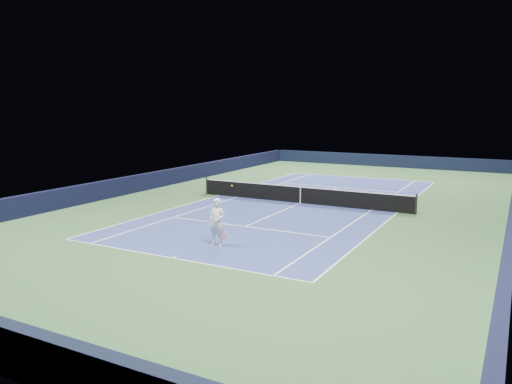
% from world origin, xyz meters
% --- Properties ---
extents(ground, '(40.00, 40.00, 0.00)m').
position_xyz_m(ground, '(0.00, 0.00, 0.00)').
color(ground, '#325930').
rests_on(ground, ground).
extents(wall_far, '(22.00, 0.35, 1.10)m').
position_xyz_m(wall_far, '(0.00, 19.82, 0.55)').
color(wall_far, black).
rests_on(wall_far, ground).
extents(wall_left, '(0.35, 40.00, 1.10)m').
position_xyz_m(wall_left, '(-10.82, 0.00, 0.55)').
color(wall_left, black).
rests_on(wall_left, ground).
extents(court_surface, '(10.97, 23.77, 0.01)m').
position_xyz_m(court_surface, '(0.00, 0.00, 0.00)').
color(court_surface, navy).
rests_on(court_surface, ground).
extents(baseline_far, '(10.97, 0.08, 0.00)m').
position_xyz_m(baseline_far, '(0.00, 11.88, 0.01)').
color(baseline_far, white).
rests_on(baseline_far, ground).
extents(baseline_near, '(10.97, 0.08, 0.00)m').
position_xyz_m(baseline_near, '(0.00, -11.88, 0.01)').
color(baseline_near, white).
rests_on(baseline_near, ground).
extents(sideline_doubles_right, '(0.08, 23.77, 0.00)m').
position_xyz_m(sideline_doubles_right, '(5.49, 0.00, 0.01)').
color(sideline_doubles_right, white).
rests_on(sideline_doubles_right, ground).
extents(sideline_doubles_left, '(0.08, 23.77, 0.00)m').
position_xyz_m(sideline_doubles_left, '(-5.49, 0.00, 0.01)').
color(sideline_doubles_left, white).
rests_on(sideline_doubles_left, ground).
extents(sideline_singles_right, '(0.08, 23.77, 0.00)m').
position_xyz_m(sideline_singles_right, '(4.12, 0.00, 0.01)').
color(sideline_singles_right, white).
rests_on(sideline_singles_right, ground).
extents(sideline_singles_left, '(0.08, 23.77, 0.00)m').
position_xyz_m(sideline_singles_left, '(-4.12, 0.00, 0.01)').
color(sideline_singles_left, white).
rests_on(sideline_singles_left, ground).
extents(service_line_far, '(8.23, 0.08, 0.00)m').
position_xyz_m(service_line_far, '(0.00, 6.40, 0.01)').
color(service_line_far, white).
rests_on(service_line_far, ground).
extents(service_line_near, '(8.23, 0.08, 0.00)m').
position_xyz_m(service_line_near, '(0.00, -6.40, 0.01)').
color(service_line_near, white).
rests_on(service_line_near, ground).
extents(center_service_line, '(0.08, 12.80, 0.00)m').
position_xyz_m(center_service_line, '(0.00, 0.00, 0.01)').
color(center_service_line, white).
rests_on(center_service_line, ground).
extents(center_mark_far, '(0.08, 0.30, 0.00)m').
position_xyz_m(center_mark_far, '(0.00, 11.73, 0.01)').
color(center_mark_far, white).
rests_on(center_mark_far, ground).
extents(center_mark_near, '(0.08, 0.30, 0.00)m').
position_xyz_m(center_mark_near, '(0.00, -11.73, 0.01)').
color(center_mark_near, white).
rests_on(center_mark_near, ground).
extents(tennis_net, '(12.90, 0.10, 1.07)m').
position_xyz_m(tennis_net, '(0.00, 0.00, 0.50)').
color(tennis_net, black).
rests_on(tennis_net, ground).
extents(sponsor_cube, '(0.59, 0.50, 0.85)m').
position_xyz_m(sponsor_cube, '(-6.40, 0.55, 0.43)').
color(sponsor_cube, blue).
rests_on(sponsor_cube, ground).
extents(tennis_player, '(0.85, 1.29, 2.31)m').
position_xyz_m(tennis_player, '(0.56, -9.68, 0.95)').
color(tennis_player, white).
rests_on(tennis_player, ground).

